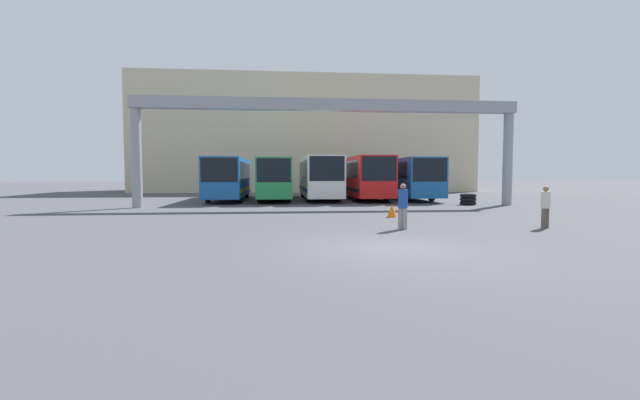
# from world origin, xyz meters

# --- Properties ---
(ground_plane) EXTENTS (200.00, 200.00, 0.00)m
(ground_plane) POSITION_xyz_m (0.00, 0.00, 0.00)
(ground_plane) COLOR #47474C
(building_backdrop) EXTENTS (37.66, 12.00, 12.69)m
(building_backdrop) POSITION_xyz_m (0.00, 40.28, 6.34)
(building_backdrop) COLOR beige
(building_backdrop) RESTS_ON ground
(overhead_gantry) EXTENTS (23.61, 0.80, 6.56)m
(overhead_gantry) POSITION_xyz_m (0.00, 15.04, 5.42)
(overhead_gantry) COLOR gray
(overhead_gantry) RESTS_ON ground
(bus_slot_0) EXTENTS (2.56, 10.86, 3.14)m
(bus_slot_0) POSITION_xyz_m (-6.93, 21.99, 1.81)
(bus_slot_0) COLOR #1959A5
(bus_slot_0) RESTS_ON ground
(bus_slot_1) EXTENTS (2.43, 10.68, 3.11)m
(bus_slot_1) POSITION_xyz_m (-3.46, 21.89, 1.79)
(bus_slot_1) COLOR #268C4C
(bus_slot_1) RESTS_ON ground
(bus_slot_2) EXTENTS (2.55, 11.39, 3.27)m
(bus_slot_2) POSITION_xyz_m (0.00, 22.25, 1.88)
(bus_slot_2) COLOR silver
(bus_slot_2) RESTS_ON ground
(bus_slot_3) EXTENTS (2.58, 11.23, 3.27)m
(bus_slot_3) POSITION_xyz_m (3.46, 22.17, 1.88)
(bus_slot_3) COLOR red
(bus_slot_3) RESTS_ON ground
(bus_slot_4) EXTENTS (2.60, 12.27, 3.16)m
(bus_slot_4) POSITION_xyz_m (6.93, 22.69, 1.82)
(bus_slot_4) COLOR #1959A5
(bus_slot_4) RESTS_ON ground
(pedestrian_near_left) EXTENTS (0.35, 0.35, 1.67)m
(pedestrian_near_left) POSITION_xyz_m (1.32, 3.89, 0.89)
(pedestrian_near_left) COLOR gray
(pedestrian_near_left) RESTS_ON ground
(pedestrian_mid_right) EXTENTS (0.33, 0.33, 1.57)m
(pedestrian_mid_right) POSITION_xyz_m (6.71, 3.74, 0.83)
(pedestrian_mid_right) COLOR brown
(pedestrian_mid_right) RESTS_ON ground
(traffic_cone) EXTENTS (0.47, 0.47, 0.61)m
(traffic_cone) POSITION_xyz_m (2.10, 8.21, 0.30)
(traffic_cone) COLOR orange
(traffic_cone) RESTS_ON ground
(tire_stack) EXTENTS (1.04, 1.04, 0.72)m
(tire_stack) POSITION_xyz_m (9.08, 15.40, 0.36)
(tire_stack) COLOR black
(tire_stack) RESTS_ON ground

